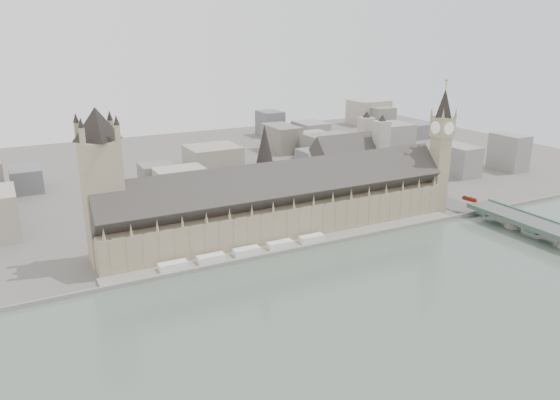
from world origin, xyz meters
name	(u,v)px	position (x,y,z in m)	size (l,w,h in m)	color
ground	(294,243)	(0.00, 0.00, 0.00)	(900.00, 900.00, 0.00)	#595651
river_thames	(471,364)	(0.00, -165.00, 0.00)	(600.00, 600.00, 0.00)	#4F5D53
embankment_wall	(305,248)	(0.00, -15.00, 1.50)	(600.00, 1.50, 3.00)	gray
river_terrace	(299,245)	(0.00, -7.50, 1.00)	(270.00, 15.00, 2.00)	gray
terrace_tents	(246,251)	(-40.00, -7.00, 4.00)	(118.00, 7.00, 4.00)	white
palace_of_westminster	(281,204)	(0.00, 19.70, 22.71)	(265.00, 40.73, 55.44)	tan
elizabeth_tower	(441,142)	(138.00, 8.00, 58.09)	(17.00, 17.00, 107.50)	tan
victoria_tower	(102,180)	(-122.00, 26.00, 55.20)	(30.00, 30.00, 100.00)	tan
central_tower	(265,157)	(-10.00, 26.00, 57.92)	(13.00, 13.00, 48.00)	gray
westminster_bridge	(557,237)	(162.00, -87.50, 5.12)	(25.00, 325.00, 10.25)	#474749
westminster_abbey	(349,163)	(110.92, 95.00, 25.08)	(68.00, 36.00, 64.00)	#9E988E
city_skyline_inland	(184,151)	(0.00, 245.00, 19.00)	(720.00, 360.00, 38.00)	gray
park_trees	(246,211)	(-10.00, 60.00, 7.50)	(110.00, 30.00, 15.00)	#184418
red_bus_north	(469,199)	(158.08, -8.86, 11.92)	(2.80, 11.99, 3.34)	#B52714
car_approach	(442,186)	(167.27, 32.58, 10.99)	(2.06, 5.07, 1.47)	gray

